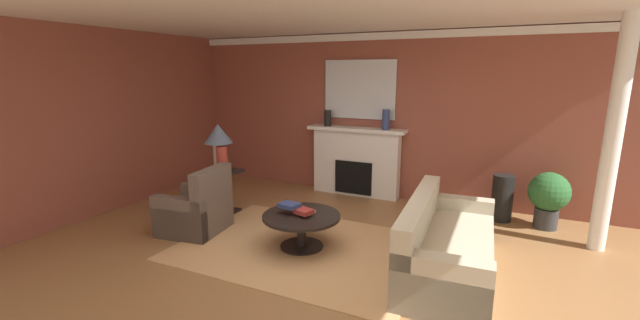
# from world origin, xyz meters

# --- Properties ---
(ground_plane) EXTENTS (9.73, 9.73, 0.00)m
(ground_plane) POSITION_xyz_m (0.00, 0.00, 0.00)
(ground_plane) COLOR olive
(wall_fireplace) EXTENTS (8.09, 0.12, 2.91)m
(wall_fireplace) POSITION_xyz_m (0.00, 2.90, 1.46)
(wall_fireplace) COLOR brown
(wall_fireplace) RESTS_ON ground_plane
(wall_window) EXTENTS (0.12, 6.29, 2.91)m
(wall_window) POSITION_xyz_m (-3.80, 0.30, 1.46)
(wall_window) COLOR brown
(wall_window) RESTS_ON ground_plane
(ceiling_panel) EXTENTS (8.09, 6.29, 0.06)m
(ceiling_panel) POSITION_xyz_m (0.00, 0.30, 2.94)
(ceiling_panel) COLOR white
(crown_moulding) EXTENTS (8.09, 0.08, 0.12)m
(crown_moulding) POSITION_xyz_m (0.00, 2.82, 2.83)
(crown_moulding) COLOR white
(area_rug) EXTENTS (3.08, 2.24, 0.01)m
(area_rug) POSITION_xyz_m (-0.24, 0.22, 0.01)
(area_rug) COLOR tan
(area_rug) RESTS_ON ground_plane
(fireplace) EXTENTS (1.80, 0.35, 1.26)m
(fireplace) POSITION_xyz_m (-0.42, 2.69, 0.59)
(fireplace) COLOR white
(fireplace) RESTS_ON ground_plane
(mantel_mirror) EXTENTS (1.33, 0.04, 1.04)m
(mantel_mirror) POSITION_xyz_m (-0.42, 2.81, 1.92)
(mantel_mirror) COLOR silver
(sofa) EXTENTS (0.99, 2.14, 0.85)m
(sofa) POSITION_xyz_m (1.52, 0.33, 0.30)
(sofa) COLOR #BCB299
(sofa) RESTS_ON ground_plane
(armchair_near_window) EXTENTS (0.89, 0.89, 0.95)m
(armchair_near_window) POSITION_xyz_m (-1.84, 0.05, 0.31)
(armchair_near_window) COLOR brown
(armchair_near_window) RESTS_ON ground_plane
(coffee_table) EXTENTS (1.00, 1.00, 0.45)m
(coffee_table) POSITION_xyz_m (-0.24, 0.22, 0.34)
(coffee_table) COLOR black
(coffee_table) RESTS_ON ground_plane
(side_table) EXTENTS (0.56, 0.56, 0.70)m
(side_table) POSITION_xyz_m (-2.01, 0.82, 0.40)
(side_table) COLOR black
(side_table) RESTS_ON ground_plane
(table_lamp) EXTENTS (0.44, 0.44, 0.75)m
(table_lamp) POSITION_xyz_m (-2.01, 0.82, 1.22)
(table_lamp) COLOR beige
(table_lamp) RESTS_ON side_table
(vase_tall_corner) EXTENTS (0.31, 0.31, 0.71)m
(vase_tall_corner) POSITION_xyz_m (2.07, 2.39, 0.36)
(vase_tall_corner) COLOR black
(vase_tall_corner) RESTS_ON ground_plane
(vase_mantel_right) EXTENTS (0.13, 0.13, 0.35)m
(vase_mantel_right) POSITION_xyz_m (0.13, 2.64, 1.43)
(vase_mantel_right) COLOR navy
(vase_mantel_right) RESTS_ON fireplace
(vase_mantel_left) EXTENTS (0.13, 0.13, 0.29)m
(vase_mantel_left) POSITION_xyz_m (-0.97, 2.64, 1.40)
(vase_mantel_left) COLOR black
(vase_mantel_left) RESTS_ON fireplace
(vase_on_side_table) EXTENTS (0.17, 0.17, 0.43)m
(vase_on_side_table) POSITION_xyz_m (-1.86, 0.70, 0.91)
(vase_on_side_table) COLOR #9E3328
(vase_on_side_table) RESTS_ON side_table
(book_red_cover) EXTENTS (0.21, 0.18, 0.03)m
(book_red_cover) POSITION_xyz_m (-0.21, 0.30, 0.47)
(book_red_cover) COLOR tan
(book_red_cover) RESTS_ON coffee_table
(book_art_folio) EXTENTS (0.26, 0.23, 0.06)m
(book_art_folio) POSITION_xyz_m (-0.20, 0.19, 0.51)
(book_art_folio) COLOR maroon
(book_art_folio) RESTS_ON coffee_table
(book_small_novel) EXTENTS (0.28, 0.24, 0.05)m
(book_small_novel) POSITION_xyz_m (-0.40, 0.18, 0.56)
(book_small_novel) COLOR navy
(book_small_novel) RESTS_ON coffee_table
(potted_plant) EXTENTS (0.56, 0.56, 0.83)m
(potted_plant) POSITION_xyz_m (2.67, 2.33, 0.49)
(potted_plant) COLOR #333333
(potted_plant) RESTS_ON ground_plane
(column_white) EXTENTS (0.20, 0.20, 2.91)m
(column_white) POSITION_xyz_m (3.21, 1.81, 1.46)
(column_white) COLOR white
(column_white) RESTS_ON ground_plane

